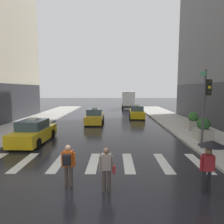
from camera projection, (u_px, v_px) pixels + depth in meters
name	position (u px, v px, depth m)	size (l,w,h in m)	color
ground_plane	(85.00, 193.00, 7.09)	(160.00, 160.00, 0.00)	black
crosswalk_markings	(93.00, 162.00, 10.07)	(11.30, 2.80, 0.01)	silver
traffic_light_pole	(206.00, 98.00, 11.72)	(0.44, 0.84, 4.80)	#47474C
taxi_lead	(34.00, 132.00, 13.79)	(2.04, 4.59, 1.80)	yellow
taxi_second	(95.00, 117.00, 21.67)	(1.93, 4.54, 1.80)	gold
taxi_third	(137.00, 112.00, 25.81)	(2.10, 4.62, 1.80)	yellow
box_truck	(128.00, 99.00, 37.63)	(2.42, 7.59, 3.35)	#2D2D2D
pedestrian_with_umbrella	(210.00, 152.00, 7.02)	(0.96, 0.96, 1.94)	black
pedestrian_with_backpack	(68.00, 162.00, 7.46)	(0.55, 0.43, 1.65)	#473D33
pedestrian_with_handbag	(107.00, 167.00, 7.15)	(0.61, 0.24, 1.65)	#473D33
planter_near_corner	(203.00, 130.00, 13.98)	(1.10, 1.10, 1.60)	#A8A399
planter_mid_block	(193.00, 122.00, 17.57)	(1.10, 1.10, 1.60)	#A8A399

